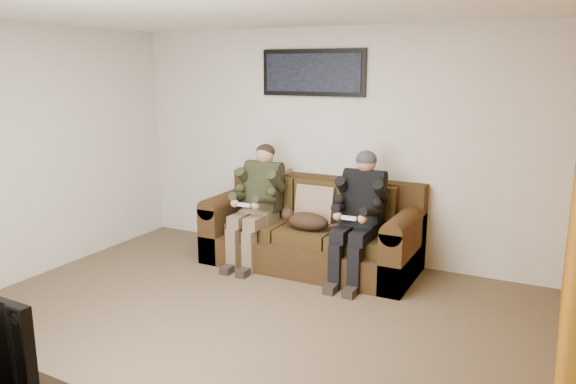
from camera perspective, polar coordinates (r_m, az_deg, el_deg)
The scene contains 12 objects.
floor at distance 4.88m, azimuth -6.28°, elevation -13.79°, with size 5.00×5.00×0.00m, color brown.
ceiling at distance 4.40m, azimuth -7.12°, elevation 18.24°, with size 5.00×5.00×0.00m, color silver.
wall_back at distance 6.43m, azimuth 4.43°, elevation 4.84°, with size 5.00×5.00×0.00m, color beige.
wall_left at distance 6.18m, azimuth -26.46°, elevation 3.26°, with size 4.50×4.50×0.00m, color beige.
accent_wall_right at distance 3.75m, azimuth 27.11°, elevation -2.08°, with size 4.50×4.50×0.00m, color #B86C12.
sofa at distance 6.26m, azimuth 2.61°, elevation -4.18°, with size 2.31×1.00×0.95m.
throw_pillow at distance 6.22m, azimuth 2.81°, elevation -1.29°, with size 0.44×0.13×0.42m, color #947461.
throw_blanket at distance 6.68m, azimuth -1.81°, elevation 2.09°, with size 0.47×0.23×0.08m, color tan.
person_left at distance 6.26m, azimuth -3.07°, elevation -0.50°, with size 0.51×0.87×1.32m.
person_right at distance 5.77m, azimuth 7.28°, elevation -1.67°, with size 0.51×0.86×1.33m.
cat at distance 5.98m, azimuth 1.83°, elevation -2.92°, with size 0.66×0.26×0.24m.
framed_poster at distance 6.43m, azimuth 2.54°, elevation 12.02°, with size 1.25×0.05×0.52m.
Camera 1 is at (2.42, -3.65, 2.16)m, focal length 35.00 mm.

